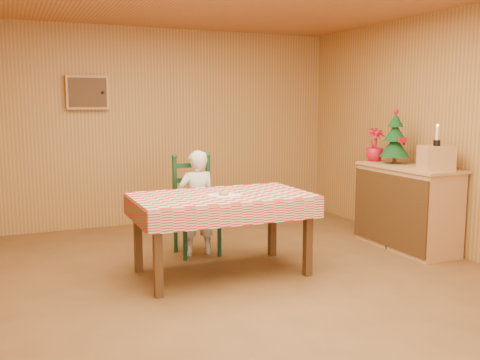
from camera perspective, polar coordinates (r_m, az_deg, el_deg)
name	(u,v)px	position (r m, az deg, el deg)	size (l,w,h in m)	color
ground	(249,291)	(4.72, 0.99, -11.81)	(6.00, 6.00, 0.00)	brown
cabin_walls	(225,80)	(4.93, -1.59, 10.63)	(5.10, 6.05, 2.65)	#B38140
dining_table	(222,203)	(5.02, -1.95, -2.47)	(1.66, 0.96, 0.77)	#4C2E14
ladder_chair	(195,207)	(5.78, -4.80, -2.93)	(0.44, 0.40, 1.08)	#10321A
seated_child	(197,203)	(5.72, -4.63, -2.46)	(0.41, 0.27, 1.12)	silver
napkin	(224,195)	(4.96, -1.74, -1.61)	(0.26, 0.26, 0.00)	white
donut	(224,193)	(4.96, -1.74, -1.41)	(0.10, 0.10, 0.03)	#D08C4A
shelf_unit	(406,207)	(6.26, 17.34, -2.77)	(0.54, 1.24, 0.93)	tan
crate	(436,158)	(5.89, 20.18, 2.22)	(0.30, 0.30, 0.25)	tan
christmas_tree	(395,139)	(6.36, 16.21, 4.21)	(0.34, 0.34, 0.62)	#4C2E14
flower_arrangement	(375,145)	(6.57, 14.18, 3.67)	(0.22, 0.22, 0.39)	#AD1020
candle_set	(437,140)	(5.87, 20.27, 4.06)	(0.07, 0.07, 0.22)	black
storage_bin	(401,230)	(6.31, 16.75, -5.14)	(0.40, 0.40, 0.40)	black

